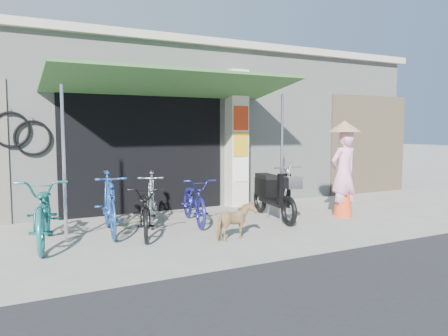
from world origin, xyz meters
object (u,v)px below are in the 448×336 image
bike_teal (45,211)px  bike_navy (194,200)px  bike_silver (152,198)px  nun (344,170)px  bike_blue (110,203)px  street_dog (235,221)px  moped (272,194)px  bike_black (146,210)px

bike_teal → bike_navy: size_ratio=1.20×
bike_silver → nun: nun is taller
nun → bike_blue: bearing=-12.8°
bike_silver → street_dog: bike_silver is taller
bike_silver → moped: size_ratio=0.85×
bike_black → bike_navy: size_ratio=0.97×
bike_teal → bike_blue: size_ratio=1.14×
bike_black → street_dog: bearing=-22.5°
street_dog → bike_teal: bearing=54.5°
street_dog → nun: nun is taller
bike_silver → street_dog: 1.92m
bike_blue → bike_silver: 0.98m
moped → bike_silver: bearing=173.2°
bike_teal → bike_black: bearing=4.2°
nun → bike_teal: bearing=-8.4°
bike_navy → bike_black: bearing=-144.9°
bike_navy → nun: size_ratio=0.86×
bike_black → street_dog: 1.46m
bike_blue → bike_silver: (0.86, 0.47, -0.04)m
bike_teal → nun: bearing=4.6°
bike_navy → bike_blue: bearing=-165.7°
bike_black → moped: 2.57m
bike_navy → street_dog: bearing=-76.6°
bike_navy → moped: bearing=-0.4°
bike_teal → moped: 4.05m
nun → moped: bearing=-23.8°
moped → nun: size_ratio=0.99×
bike_blue → moped: moped is taller
bike_navy → nun: nun is taller
bike_black → bike_navy: bearing=40.7°
bike_blue → bike_black: size_ratio=1.08×
bike_silver → moped: (2.19, -0.63, 0.01)m
moped → nun: bearing=-9.9°
bike_black → bike_navy: 1.17m
nun → bike_black: bearing=-8.3°
moped → bike_blue: bearing=-173.8°
bike_silver → street_dog: bearing=-46.4°
bike_navy → nun: (2.84, -0.75, 0.50)m
moped → nun: (1.34, -0.47, 0.44)m
bike_teal → bike_blue: 1.04m
street_dog → bike_black: bearing=37.3°
bike_teal → bike_silver: (1.86, 0.74, -0.04)m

